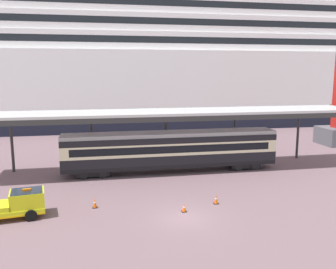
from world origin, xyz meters
TOP-DOWN VIEW (x-y plane):
  - ground_plane at (0.00, 0.00)m, footprint 400.00×400.00m
  - cruise_ship at (-14.65, 48.00)m, footprint 147.17×23.07m
  - platform_canopy at (1.44, 12.41)m, footprint 39.42×5.70m
  - train_carriage at (1.44, 11.98)m, footprint 21.59×2.81m
  - service_truck at (-11.76, 2.35)m, footprint 5.44×2.84m
  - traffic_cone_near at (3.03, 2.27)m, footprint 0.36×0.36m
  - traffic_cone_mid at (-6.20, 3.22)m, footprint 0.36×0.36m
  - traffic_cone_far at (0.21, 1.16)m, footprint 0.36×0.36m

SIDE VIEW (x-z plane):
  - ground_plane at x=0.00m, z-range 0.00..0.00m
  - traffic_cone_far at x=0.21m, z-range -0.01..0.62m
  - traffic_cone_mid at x=-6.20m, z-range -0.01..0.71m
  - traffic_cone_near at x=3.03m, z-range -0.01..0.74m
  - service_truck at x=-11.76m, z-range -0.02..2.00m
  - train_carriage at x=1.44m, z-range 0.25..4.36m
  - platform_canopy at x=1.44m, z-range 2.84..9.05m
  - cruise_ship at x=-14.65m, z-range -6.02..34.32m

